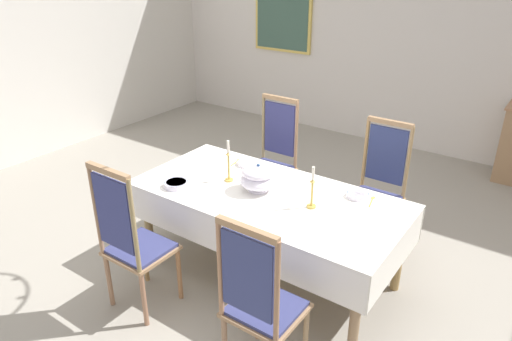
% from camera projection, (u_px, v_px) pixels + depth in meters
% --- Properties ---
extents(ground, '(7.74, 6.71, 0.04)m').
position_uv_depth(ground, '(273.00, 267.00, 4.10)').
color(ground, gray).
extents(back_wall, '(7.74, 0.08, 3.45)m').
position_uv_depth(back_wall, '(425.00, 17.00, 5.88)').
color(back_wall, silver).
rests_on(back_wall, ground).
extents(dining_table, '(2.13, 1.01, 0.75)m').
position_uv_depth(dining_table, '(268.00, 202.00, 3.73)').
color(dining_table, '#91794F').
rests_on(dining_table, ground).
extents(tablecloth, '(2.15, 1.03, 0.31)m').
position_uv_depth(tablecloth, '(268.00, 201.00, 3.73)').
color(tablecloth, white).
rests_on(tablecloth, dining_table).
extents(chair_south_a, '(0.44, 0.42, 1.21)m').
position_uv_depth(chair_south_a, '(132.00, 240.00, 3.37)').
color(chair_south_a, '#9D7848').
rests_on(chair_south_a, ground).
extents(chair_north_a, '(0.44, 0.42, 1.20)m').
position_uv_depth(chair_north_a, '(273.00, 157.00, 4.73)').
color(chair_north_a, '#99764B').
rests_on(chair_north_a, ground).
extents(chair_south_b, '(0.44, 0.42, 1.17)m').
position_uv_depth(chair_south_b, '(260.00, 301.00, 2.80)').
color(chair_south_b, '#996B4D').
rests_on(chair_south_b, ground).
extents(chair_north_b, '(0.44, 0.42, 1.18)m').
position_uv_depth(chair_north_b, '(378.00, 187.00, 4.16)').
color(chair_north_b, '#987950').
rests_on(chair_north_b, ground).
extents(soup_tureen, '(0.29, 0.29, 0.23)m').
position_uv_depth(soup_tureen, '(258.00, 178.00, 3.70)').
color(soup_tureen, white).
rests_on(soup_tureen, tablecloth).
extents(candlestick_west, '(0.07, 0.07, 0.36)m').
position_uv_depth(candlestick_west, '(229.00, 165.00, 3.84)').
color(candlestick_west, gold).
rests_on(candlestick_west, tablecloth).
extents(candlestick_east, '(0.07, 0.07, 0.33)m').
position_uv_depth(candlestick_east, '(312.00, 192.00, 3.44)').
color(candlestick_east, gold).
rests_on(candlestick_east, tablecloth).
extents(bowl_near_left, '(0.17, 0.17, 0.04)m').
position_uv_depth(bowl_near_left, '(358.00, 195.00, 3.63)').
color(bowl_near_left, white).
rests_on(bowl_near_left, tablecloth).
extents(bowl_near_right, '(0.17, 0.17, 0.03)m').
position_uv_depth(bowl_near_right, '(247.00, 163.00, 4.18)').
color(bowl_near_right, white).
rests_on(bowl_near_right, tablecloth).
extents(bowl_far_left, '(0.20, 0.20, 0.05)m').
position_uv_depth(bowl_far_left, '(176.00, 184.00, 3.79)').
color(bowl_far_left, white).
rests_on(bowl_far_left, tablecloth).
extents(spoon_primary, '(0.05, 0.18, 0.01)m').
position_uv_depth(spoon_primary, '(372.00, 199.00, 3.60)').
color(spoon_primary, gold).
rests_on(spoon_primary, tablecloth).
extents(spoon_secondary, '(0.05, 0.18, 0.01)m').
position_uv_depth(spoon_secondary, '(238.00, 160.00, 4.27)').
color(spoon_secondary, gold).
rests_on(spoon_secondary, tablecloth).
extents(framed_painting, '(0.96, 0.05, 1.24)m').
position_uv_depth(framed_painting, '(283.00, 9.00, 6.90)').
color(framed_painting, '#D1B251').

